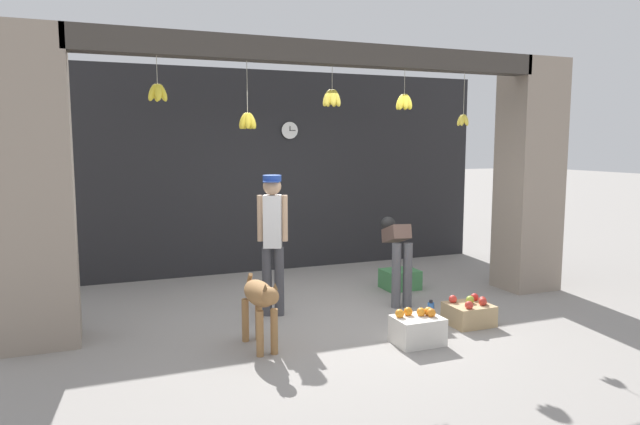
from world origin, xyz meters
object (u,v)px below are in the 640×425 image
(fruit_crate_apples, at_px, (469,313))
(water_bottle, at_px, (431,315))
(dog, at_px, (260,299))
(wall_clock, at_px, (290,130))
(worker_stooping, at_px, (397,249))
(shopkeeper, at_px, (273,234))
(produce_box_green, at_px, (400,279))
(fruit_crate_oranges, at_px, (418,329))

(fruit_crate_apples, bearing_deg, water_bottle, 170.91)
(dog, bearing_deg, wall_clock, 153.35)
(worker_stooping, bearing_deg, fruit_crate_apples, -60.97)
(shopkeeper, height_order, wall_clock, wall_clock)
(fruit_crate_apples, bearing_deg, worker_stooping, 106.51)
(dog, relative_size, wall_clock, 3.12)
(produce_box_green, bearing_deg, fruit_crate_apples, -92.41)
(produce_box_green, distance_m, water_bottle, 1.64)
(fruit_crate_apples, xyz_separation_m, produce_box_green, (0.07, 1.62, 0.00))
(dog, bearing_deg, shopkeeper, 153.20)
(wall_clock, bearing_deg, shopkeeper, -113.34)
(fruit_crate_oranges, bearing_deg, worker_stooping, 68.82)
(shopkeeper, relative_size, water_bottle, 5.38)
(dog, bearing_deg, worker_stooping, 111.48)
(fruit_crate_oranges, xyz_separation_m, produce_box_green, (0.90, 1.94, -0.02))
(shopkeeper, distance_m, worker_stooping, 1.59)
(wall_clock, bearing_deg, worker_stooping, -75.27)
(worker_stooping, distance_m, fruit_crate_apples, 1.22)
(shopkeeper, height_order, produce_box_green, shopkeeper)
(dog, height_order, water_bottle, dog)
(worker_stooping, bearing_deg, shopkeeper, -169.68)
(water_bottle, bearing_deg, worker_stooping, 82.34)
(worker_stooping, bearing_deg, water_bottle, -85.14)
(produce_box_green, height_order, water_bottle, water_bottle)
(fruit_crate_oranges, distance_m, produce_box_green, 2.14)
(water_bottle, bearing_deg, wall_clock, 98.22)
(shopkeeper, bearing_deg, wall_clock, -91.55)
(fruit_crate_apples, height_order, wall_clock, wall_clock)
(dog, height_order, fruit_crate_oranges, dog)
(dog, xyz_separation_m, worker_stooping, (1.99, 0.92, 0.19))
(worker_stooping, xyz_separation_m, wall_clock, (-0.60, 2.29, 1.48))
(dog, distance_m, fruit_crate_oranges, 1.57)
(produce_box_green, bearing_deg, water_bottle, -108.16)
(fruit_crate_apples, bearing_deg, wall_clock, 105.29)
(shopkeeper, xyz_separation_m, fruit_crate_apples, (1.88, -1.11, -0.81))
(dog, height_order, fruit_crate_apples, dog)
(worker_stooping, height_order, fruit_crate_apples, worker_stooping)
(dog, height_order, produce_box_green, dog)
(fruit_crate_oranges, relative_size, wall_clock, 1.72)
(worker_stooping, bearing_deg, fruit_crate_oranges, -98.66)
(water_bottle, bearing_deg, fruit_crate_oranges, -135.94)
(shopkeeper, relative_size, worker_stooping, 1.58)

